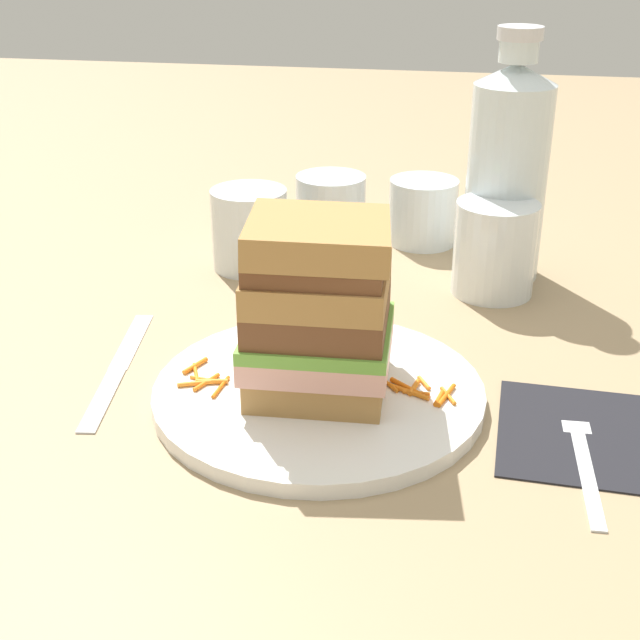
% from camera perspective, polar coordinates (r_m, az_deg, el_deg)
% --- Properties ---
extents(ground_plane, '(3.00, 3.00, 0.00)m').
position_cam_1_polar(ground_plane, '(0.67, -0.09, -5.23)').
color(ground_plane, '#9E8460').
extents(main_plate, '(0.25, 0.25, 0.01)m').
position_cam_1_polar(main_plate, '(0.67, -0.46, -4.62)').
color(main_plate, white).
rests_on(main_plate, ground_plane).
extents(sandwich, '(0.11, 0.11, 0.14)m').
position_cam_1_polar(sandwich, '(0.64, -0.47, 0.93)').
color(sandwich, '#A87A42').
rests_on(sandwich, main_plate).
extents(carrot_shred_0, '(0.01, 0.03, 0.00)m').
position_cam_1_polar(carrot_shred_0, '(0.70, -8.18, -2.98)').
color(carrot_shred_0, orange).
rests_on(carrot_shred_0, main_plate).
extents(carrot_shred_1, '(0.01, 0.03, 0.00)m').
position_cam_1_polar(carrot_shred_1, '(0.67, -6.52, -4.39)').
color(carrot_shred_1, orange).
rests_on(carrot_shred_1, main_plate).
extents(carrot_shred_2, '(0.03, 0.01, 0.00)m').
position_cam_1_polar(carrot_shred_2, '(0.68, -7.41, -3.90)').
color(carrot_shred_2, orange).
rests_on(carrot_shred_2, main_plate).
extents(carrot_shred_3, '(0.02, 0.01, 0.00)m').
position_cam_1_polar(carrot_shred_3, '(0.68, -7.10, -4.02)').
color(carrot_shred_3, orange).
rests_on(carrot_shred_3, main_plate).
extents(carrot_shred_4, '(0.01, 0.03, 0.00)m').
position_cam_1_polar(carrot_shred_4, '(0.69, -8.22, -3.58)').
color(carrot_shred_4, orange).
rests_on(carrot_shred_4, main_plate).
extents(carrot_shred_5, '(0.03, 0.01, 0.00)m').
position_cam_1_polar(carrot_shred_5, '(0.67, -8.02, -4.13)').
color(carrot_shred_5, orange).
rests_on(carrot_shred_5, main_plate).
extents(carrot_shred_6, '(0.01, 0.03, 0.00)m').
position_cam_1_polar(carrot_shred_6, '(0.68, -7.45, -4.06)').
color(carrot_shred_6, orange).
rests_on(carrot_shred_6, main_plate).
extents(carrot_shred_7, '(0.01, 0.02, 0.00)m').
position_cam_1_polar(carrot_shred_7, '(0.66, 8.40, -4.82)').
color(carrot_shred_7, orange).
rests_on(carrot_shred_7, main_plate).
extents(carrot_shred_8, '(0.03, 0.02, 0.00)m').
position_cam_1_polar(carrot_shred_8, '(0.67, 5.68, -4.40)').
color(carrot_shred_8, orange).
rests_on(carrot_shred_8, main_plate).
extents(carrot_shred_9, '(0.02, 0.02, 0.00)m').
position_cam_1_polar(carrot_shred_9, '(0.67, 4.57, -4.25)').
color(carrot_shred_9, orange).
rests_on(carrot_shred_9, main_plate).
extents(carrot_shred_10, '(0.01, 0.02, 0.00)m').
position_cam_1_polar(carrot_shred_10, '(0.67, 6.18, -4.41)').
color(carrot_shred_10, orange).
rests_on(carrot_shred_10, main_plate).
extents(carrot_shred_11, '(0.01, 0.03, 0.00)m').
position_cam_1_polar(carrot_shred_11, '(0.66, 8.26, -5.02)').
color(carrot_shred_11, orange).
rests_on(carrot_shred_11, main_plate).
extents(carrot_shred_12, '(0.01, 0.02, 0.00)m').
position_cam_1_polar(carrot_shred_12, '(0.65, 7.81, -5.11)').
color(carrot_shred_12, orange).
rests_on(carrot_shred_12, main_plate).
extents(carrot_shred_13, '(0.01, 0.02, 0.00)m').
position_cam_1_polar(carrot_shred_13, '(0.67, 6.83, -4.11)').
color(carrot_shred_13, orange).
rests_on(carrot_shred_13, main_plate).
extents(carrot_shred_14, '(0.03, 0.02, 0.00)m').
position_cam_1_polar(carrot_shred_14, '(0.66, 5.86, -4.88)').
color(carrot_shred_14, orange).
rests_on(carrot_shred_14, main_plate).
extents(carrot_shred_15, '(0.02, 0.00, 0.00)m').
position_cam_1_polar(carrot_shred_15, '(0.66, 6.30, -4.96)').
color(carrot_shred_15, orange).
rests_on(carrot_shred_15, main_plate).
extents(napkin_dark, '(0.12, 0.14, 0.00)m').
position_cam_1_polar(napkin_dark, '(0.66, 16.53, -7.11)').
color(napkin_dark, black).
rests_on(napkin_dark, ground_plane).
extents(fork, '(0.02, 0.17, 0.00)m').
position_cam_1_polar(fork, '(0.64, 16.80, -7.95)').
color(fork, silver).
rests_on(fork, napkin_dark).
extents(knife, '(0.04, 0.20, 0.00)m').
position_cam_1_polar(knife, '(0.73, -13.17, -3.20)').
color(knife, silver).
rests_on(knife, ground_plane).
extents(juice_glass, '(0.08, 0.08, 0.09)m').
position_cam_1_polar(juice_glass, '(0.86, 11.36, 4.42)').
color(juice_glass, white).
rests_on(juice_glass, ground_plane).
extents(water_bottle, '(0.08, 0.08, 0.25)m').
position_cam_1_polar(water_bottle, '(0.89, 12.18, 9.64)').
color(water_bottle, silver).
rests_on(water_bottle, ground_plane).
extents(empty_tumbler_0, '(0.08, 0.08, 0.07)m').
position_cam_1_polar(empty_tumbler_0, '(0.99, 6.76, 7.07)').
color(empty_tumbler_0, silver).
rests_on(empty_tumbler_0, ground_plane).
extents(empty_tumbler_1, '(0.08, 0.08, 0.08)m').
position_cam_1_polar(empty_tumbler_1, '(0.91, -4.63, 5.96)').
color(empty_tumbler_1, silver).
rests_on(empty_tumbler_1, ground_plane).
extents(empty_tumbler_2, '(0.08, 0.08, 0.08)m').
position_cam_1_polar(empty_tumbler_2, '(0.96, 0.71, 7.01)').
color(empty_tumbler_2, silver).
rests_on(empty_tumbler_2, ground_plane).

